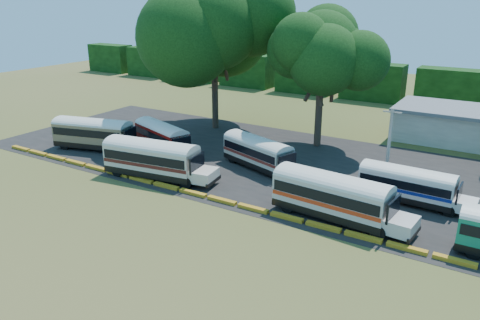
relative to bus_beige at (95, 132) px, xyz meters
The scene contains 13 objects.
ground 19.34m from the bus_beige, 16.74° to the right, with size 160.00×160.00×0.00m, color #37501A.
asphalt_strip 20.56m from the bus_beige, 18.41° to the left, with size 64.00×24.00×0.02m, color black.
curb 19.06m from the bus_beige, 13.85° to the right, with size 53.70×0.45×0.30m.
treeline_backdrop 46.29m from the bus_beige, 66.55° to the left, with size 130.00×4.00×6.00m.
bus_beige is the anchor object (origin of this frame).
bus_red 7.64m from the bus_beige, 26.45° to the left, with size 9.88×5.50×3.17m.
bus_cream_west 11.82m from the bus_beige, 15.59° to the right, with size 11.38×4.25×3.65m.
bus_cream_east 18.99m from the bus_beige, 12.67° to the left, with size 9.89×5.41×3.17m.
bus_white_red 29.03m from the bus_beige, ahead, with size 11.17×3.62×3.61m.
bus_white_blue 33.29m from the bus_beige, ahead, with size 9.31×2.59×3.04m.
tree_west 19.47m from the bus_beige, 66.87° to the left, with size 14.84×14.84×18.81m.
tree_center 26.61m from the bus_beige, 34.98° to the left, with size 10.71×10.71×14.97m.
utility_pole 31.16m from the bus_beige, 12.26° to the left, with size 1.60×0.30×7.09m.
Camera 1 is at (21.40, -28.62, 16.24)m, focal length 35.00 mm.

